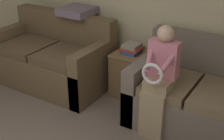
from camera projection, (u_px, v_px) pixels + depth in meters
couch_main at (221, 104)px, 3.47m from camera, size 1.97×0.97×0.98m
couch_side at (53, 60)px, 4.53m from camera, size 1.70×0.92×0.99m
child_left_seated at (159, 79)px, 3.28m from camera, size 0.33×0.38×1.24m
side_shelf at (132, 73)px, 4.23m from camera, size 0.46×0.50×0.61m
book_stack at (132, 48)px, 4.08m from camera, size 0.25×0.26×0.13m
throw_pillow at (77, 11)px, 4.36m from camera, size 0.44×0.44×0.10m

